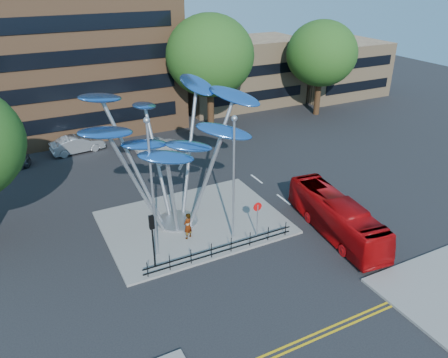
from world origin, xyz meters
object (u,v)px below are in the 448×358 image
pedestrian (188,226)px  no_entry_sign_island (257,213)px  tree_right (210,56)px  traffic_light_island (152,230)px  red_bus (336,216)px  parked_car_mid (77,144)px  street_lamp_left (151,178)px  parked_car_right (158,145)px  parked_car_left (2,160)px  leaf_sculpture (170,129)px  street_lamp_right (234,169)px  tree_far (322,54)px

pedestrian → no_entry_sign_island: bearing=129.8°
tree_right → traffic_light_island: tree_right is taller
red_bus → parked_car_mid: size_ratio=1.86×
tree_right → street_lamp_left: (-12.50, -18.50, -2.68)m
parked_car_mid → parked_car_right: (6.94, -3.21, -0.16)m
pedestrian → parked_car_left: size_ratio=0.40×
pedestrian → street_lamp_left: bearing=-8.2°
leaf_sculpture → red_bus: (8.99, -6.06, -5.59)m
parked_car_mid → street_lamp_left: bearing=177.5°
street_lamp_right → red_bus: bearing=-20.4°
tree_right → parked_car_left: 21.55m
pedestrian → parked_car_right: bearing=-129.1°
traffic_light_island → no_entry_sign_island: bearing=0.1°
red_bus → parked_car_mid: bearing=126.5°
no_entry_sign_island → parked_car_mid: no_entry_sign_island is taller
leaf_sculpture → parked_car_left: size_ratio=2.76×
parked_car_right → parked_car_left: bearing=81.9°
pedestrian → tree_far: bearing=-170.5°
red_bus → parked_car_mid: (-12.62, 22.23, -0.47)m
street_lamp_right → traffic_light_island: (-5.50, -0.50, -2.48)m
leaf_sculpture → street_lamp_right: size_ratio=1.53×
tree_right → tree_far: bearing=0.0°
street_lamp_right → no_entry_sign_island: street_lamp_right is taller
red_bus → traffic_light_island: bearing=177.9°
tree_far → street_lamp_left: size_ratio=1.23×
leaf_sculpture → no_entry_sign_island: 7.71m
tree_right → parked_car_left: (-20.30, 0.01, -7.25)m
red_bus → parked_car_left: size_ratio=1.99×
pedestrian → parked_car_left: 20.43m
street_lamp_right → parked_car_left: 23.32m
leaf_sculpture → no_entry_sign_island: (4.07, -4.16, -5.06)m
tree_far → street_lamp_left: (-26.50, -18.50, -1.75)m
street_lamp_right → street_lamp_left: bearing=174.3°
no_entry_sign_island → red_bus: size_ratio=0.27×
tree_right → no_entry_sign_island: size_ratio=4.94×
no_entry_sign_island → tree_far: bearing=44.3°
parked_car_left → traffic_light_island: bearing=-150.3°
tree_far → no_entry_sign_island: size_ratio=4.41×
traffic_light_island → pedestrian: (2.89, 1.80, -1.55)m
parked_car_mid → parked_car_right: 7.65m
tree_far → parked_car_left: bearing=180.0°
street_lamp_right → parked_car_right: 17.23m
tree_far → parked_car_mid: tree_far is taller
parked_car_right → parked_car_mid: bearing=67.0°
no_entry_sign_island → street_lamp_right: bearing=162.1°
traffic_light_island → parked_car_right: 18.34m
tree_right → no_entry_sign_island: (-6.00, -19.48, -6.22)m
parked_car_left → no_entry_sign_island: bearing=-134.5°
tree_far → street_lamp_left: bearing=-145.1°
pedestrian → leaf_sculpture: bearing=-117.8°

